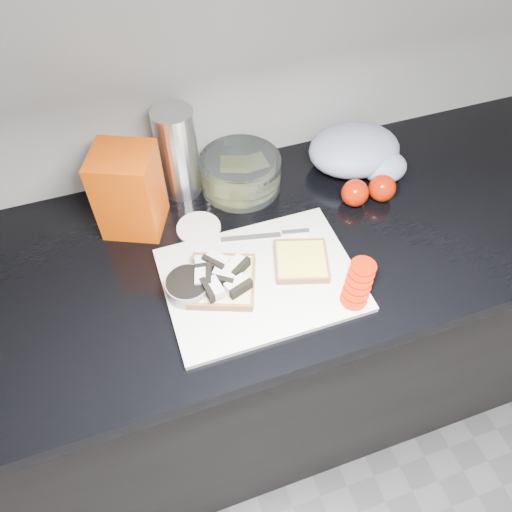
{
  "coord_description": "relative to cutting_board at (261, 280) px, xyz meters",
  "views": [
    {
      "loc": [
        -0.24,
        0.51,
        1.75
      ],
      "look_at": [
        -0.02,
        1.13,
        0.95
      ],
      "focal_mm": 35.0,
      "sensor_mm": 36.0,
      "label": 1
    }
  ],
  "objects": [
    {
      "name": "base_cabinet",
      "position": [
        0.02,
        0.1,
        -0.48
      ],
      "size": [
        3.5,
        0.6,
        0.86
      ],
      "primitive_type": "cube",
      "color": "black",
      "rests_on": "ground"
    },
    {
      "name": "countertop",
      "position": [
        0.02,
        0.1,
        -0.03
      ],
      "size": [
        3.5,
        0.64,
        0.04
      ],
      "primitive_type": "cube",
      "color": "black",
      "rests_on": "base_cabinet"
    },
    {
      "name": "cutting_board",
      "position": [
        0.0,
        0.0,
        0.0
      ],
      "size": [
        0.4,
        0.3,
        0.01
      ],
      "primitive_type": "cube",
      "color": "silver",
      "rests_on": "countertop"
    },
    {
      "name": "bread_left",
      "position": [
        -0.08,
        0.01,
        0.02
      ],
      "size": [
        0.18,
        0.18,
        0.04
      ],
      "rotation": [
        0.0,
        0.0,
        -0.37
      ],
      "color": "beige",
      "rests_on": "cutting_board"
    },
    {
      "name": "bread_right",
      "position": [
        0.1,
        0.01,
        0.01
      ],
      "size": [
        0.15,
        0.15,
        0.02
      ],
      "rotation": [
        0.0,
        0.0,
        -0.3
      ],
      "color": "beige",
      "rests_on": "cutting_board"
    },
    {
      "name": "tomato_slices",
      "position": [
        0.18,
        -0.09,
        0.02
      ],
      "size": [
        0.12,
        0.13,
        0.03
      ],
      "rotation": [
        0.0,
        0.0,
        0.41
      ],
      "color": "#A91903",
      "rests_on": "cutting_board"
    },
    {
      "name": "knife",
      "position": [
        0.07,
        0.1,
        0.01
      ],
      "size": [
        0.2,
        0.06,
        0.01
      ],
      "rotation": [
        0.0,
        0.0,
        -0.21
      ],
      "color": "silver",
      "rests_on": "cutting_board"
    },
    {
      "name": "seed_tub",
      "position": [
        -0.15,
        0.02,
        0.02
      ],
      "size": [
        0.09,
        0.09,
        0.05
      ],
      "color": "gray",
      "rests_on": "countertop"
    },
    {
      "name": "tub_lid",
      "position": [
        -0.09,
        0.19,
        -0.0
      ],
      "size": [
        0.13,
        0.13,
        0.01
      ],
      "primitive_type": "cylinder",
      "rotation": [
        0.0,
        0.0,
        -0.38
      ],
      "color": "white",
      "rests_on": "countertop"
    },
    {
      "name": "glass_bowl",
      "position": [
        0.05,
        0.3,
        0.03
      ],
      "size": [
        0.2,
        0.2,
        0.08
      ],
      "rotation": [
        0.0,
        0.0,
        -0.33
      ],
      "color": "silver",
      "rests_on": "countertop"
    },
    {
      "name": "bread_bag",
      "position": [
        -0.22,
        0.25,
        0.1
      ],
      "size": [
        0.17,
        0.16,
        0.2
      ],
      "primitive_type": "cube",
      "rotation": [
        0.0,
        0.0,
        -0.42
      ],
      "color": "red",
      "rests_on": "countertop"
    },
    {
      "name": "steel_canister",
      "position": [
        -0.09,
        0.33,
        0.11
      ],
      "size": [
        0.09,
        0.09,
        0.23
      ],
      "primitive_type": "cylinder",
      "color": "silver",
      "rests_on": "countertop"
    },
    {
      "name": "grocery_bag",
      "position": [
        0.35,
        0.26,
        0.04
      ],
      "size": [
        0.25,
        0.22,
        0.1
      ],
      "rotation": [
        0.0,
        0.0,
        -0.07
      ],
      "color": "#A3ABC8",
      "rests_on": "countertop"
    },
    {
      "name": "whole_tomatoes",
      "position": [
        0.32,
        0.15,
        0.03
      ],
      "size": [
        0.14,
        0.07,
        0.07
      ],
      "rotation": [
        0.0,
        0.0,
        0.24
      ],
      "color": "#A91903",
      "rests_on": "countertop"
    }
  ]
}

